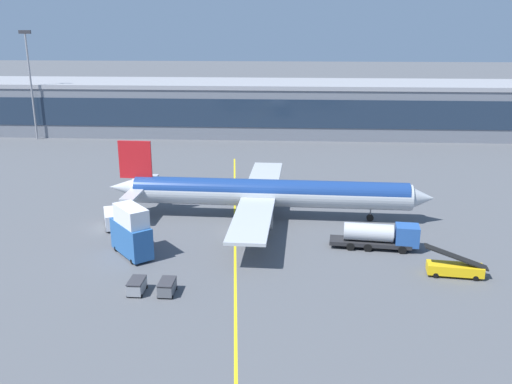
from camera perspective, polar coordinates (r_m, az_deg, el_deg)
The scene contains 11 objects.
ground_plane at distance 74.53m, azimuth -1.60°, elevation -4.16°, with size 700.00×700.00×0.00m, color #515459.
apron_lead_in_line at distance 76.48m, azimuth -2.19°, elevation -3.60°, with size 0.30×80.00×0.01m, color yellow.
terminal_building at distance 142.16m, azimuth -0.11°, elevation 8.76°, with size 159.94×21.66×12.91m.
main_airliner at distance 78.63m, azimuth 1.21°, elevation -0.08°, with size 46.61×37.20×10.96m.
fuel_tanker at distance 70.28m, azimuth 12.70°, elevation -4.41°, with size 11.00×3.63×3.25m.
catering_lift at distance 67.79m, azimuth -12.76°, elevation -4.02°, with size 6.29×6.81×6.30m.
crew_van at distance 78.29m, azimuth -14.59°, elevation -2.64°, with size 3.74×5.42×2.30m.
belt_loader at distance 65.50m, azimuth 19.87°, elevation -7.38°, with size 7.00×2.58×3.49m.
baggage_cart_0 at distance 59.47m, azimuth -12.22°, elevation -9.47°, with size 1.65×2.67×1.48m.
baggage_cart_1 at distance 58.68m, azimuth -9.18°, elevation -9.67°, with size 1.65×2.67×1.48m.
apron_light_mast_0 at distance 142.80m, azimuth -22.31°, elevation 10.89°, with size 2.80×0.50×25.44m.
Camera 1 is at (6.32, -69.21, 26.92)m, focal length 38.71 mm.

